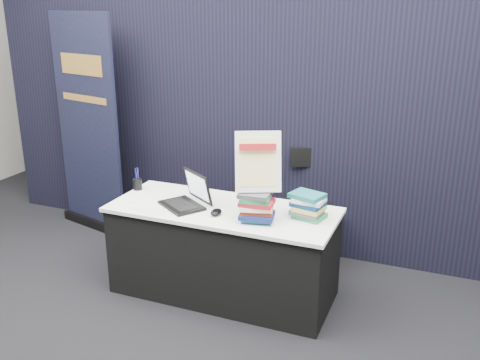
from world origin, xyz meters
name	(u,v)px	position (x,y,z in m)	size (l,w,h in m)	color
floor	(194,327)	(0.00, 0.00, 0.00)	(8.00, 8.00, 0.00)	black
wall_back	(331,46)	(0.00, 4.00, 1.75)	(8.00, 0.02, 3.50)	#A8A69E
drape_partition	(268,125)	(0.00, 1.60, 1.20)	(6.00, 0.08, 2.40)	black
display_table	(223,251)	(0.00, 0.55, 0.38)	(1.80, 0.75, 0.75)	black
laptop	(184,197)	(-0.31, 0.50, 0.81)	(0.43, 0.45, 0.27)	black
mouse	(216,212)	(0.01, 0.41, 0.77)	(0.08, 0.13, 0.04)	black
brochure_left	(159,202)	(-0.53, 0.47, 0.75)	(0.33, 0.23, 0.00)	silver
brochure_mid	(151,200)	(-0.62, 0.49, 0.75)	(0.29, 0.21, 0.00)	silver
brochure_right	(151,209)	(-0.51, 0.32, 0.75)	(0.28, 0.20, 0.00)	silver
pen_cup	(138,184)	(-0.86, 0.67, 0.80)	(0.08, 0.08, 0.10)	black
book_stack_tall	(256,206)	(0.33, 0.41, 0.86)	(0.26, 0.22, 0.22)	#1A5E63
book_stack_short	(308,206)	(0.67, 0.61, 0.85)	(0.26, 0.22, 0.20)	#23834A
info_sign	(258,162)	(0.33, 0.44, 1.19)	(0.36, 0.25, 0.45)	black
pullup_banner	(89,138)	(-1.82, 1.28, 0.98)	(0.93, 0.33, 2.21)	black
stacking_chair	(308,201)	(0.46, 1.40, 0.57)	(0.62, 0.63, 1.03)	black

